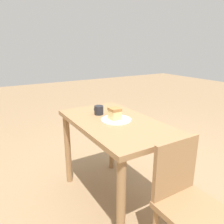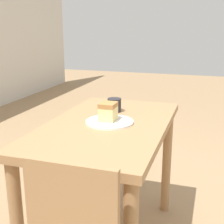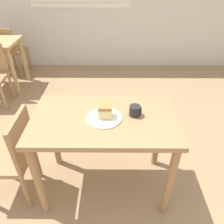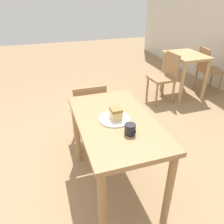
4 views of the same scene
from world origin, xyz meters
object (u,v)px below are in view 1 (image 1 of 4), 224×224
Objects in this scene: cake_slice at (115,114)px; dining_table_near at (115,135)px; chair_near_window at (187,201)px; plate at (116,120)px; coffee_mug at (99,110)px.

dining_table_near is at bearing -177.21° from cake_slice.
chair_near_window is 0.83m from cake_slice.
plate is 2.85× the size of coffee_mug.
dining_table_near is 0.19m from cake_slice.
dining_table_near is 12.04× the size of coffee_mug.
cake_slice is (0.01, 0.00, 0.19)m from dining_table_near.
cake_slice reaches higher than dining_table_near.
dining_table_near is 0.29m from coffee_mug.
plate is 0.06m from cake_slice.
plate is 0.23m from coffee_mug.
chair_near_window is 0.80m from plate.
chair_near_window reaches higher than plate.
chair_near_window is 1.03m from coffee_mug.
cake_slice is at bearing 54.82° from plate.
plate is at bearing -125.18° from cake_slice.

